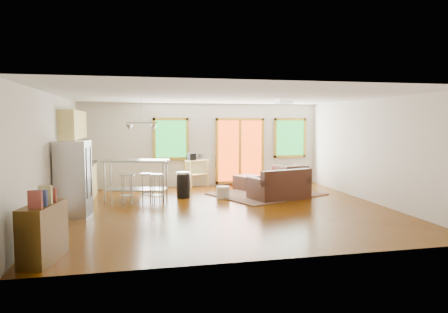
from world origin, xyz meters
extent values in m
cube|color=#3B1B00|center=(0.00, 0.00, -0.01)|extent=(7.50, 7.00, 0.02)
cube|color=silver|center=(0.00, 0.00, 2.61)|extent=(7.50, 7.00, 0.02)
cube|color=beige|center=(0.00, 3.51, 1.30)|extent=(7.50, 0.02, 2.60)
cube|color=beige|center=(-3.76, 0.00, 1.30)|extent=(0.02, 7.00, 2.60)
cube|color=beige|center=(3.76, 0.00, 1.30)|extent=(0.02, 7.00, 2.60)
cube|color=beige|center=(0.00, -3.51, 1.30)|extent=(7.50, 0.02, 2.60)
cube|color=#145E1F|center=(-1.00, 3.46, 1.50)|extent=(0.94, 0.02, 1.14)
cube|color=#A97E20|center=(-1.00, 3.46, 2.11)|extent=(1.10, 0.05, 0.08)
cube|color=#A97E20|center=(-1.00, 3.46, 0.89)|extent=(1.10, 0.05, 0.08)
cube|color=#A97E20|center=(-1.51, 3.46, 1.50)|extent=(0.08, 0.05, 1.30)
cube|color=#A97E20|center=(-0.49, 3.46, 1.50)|extent=(0.08, 0.05, 1.30)
cube|color=#C2390E|center=(1.20, 3.46, 1.10)|extent=(1.44, 0.02, 1.94)
cube|color=#A97E20|center=(1.20, 3.46, 2.11)|extent=(1.60, 0.05, 0.08)
cube|color=#A97E20|center=(1.20, 3.46, 0.09)|extent=(1.60, 0.05, 0.08)
cube|color=#A97E20|center=(0.44, 3.46, 1.10)|extent=(0.08, 0.05, 2.10)
cube|color=#A97E20|center=(1.96, 3.46, 1.10)|extent=(0.08, 0.05, 2.10)
cube|color=#A97E20|center=(1.20, 3.46, 1.10)|extent=(0.08, 0.05, 1.94)
cube|color=#145E1F|center=(2.90, 3.46, 1.50)|extent=(0.94, 0.02, 1.14)
cube|color=#A97E20|center=(2.90, 3.46, 2.11)|extent=(1.10, 0.05, 0.08)
cube|color=#A97E20|center=(2.90, 3.46, 0.89)|extent=(1.10, 0.05, 0.08)
cube|color=#A97E20|center=(2.39, 3.46, 1.50)|extent=(0.08, 0.05, 1.30)
cube|color=#A97E20|center=(3.41, 3.46, 1.50)|extent=(0.08, 0.05, 1.30)
cube|color=#485637|center=(1.50, 1.60, 0.01)|extent=(3.37, 3.05, 0.03)
cube|color=#321912|center=(1.62, 0.95, 0.21)|extent=(1.68, 1.25, 0.42)
cube|color=#321912|center=(1.72, 0.64, 0.61)|extent=(1.50, 0.62, 0.38)
cube|color=#321912|center=(1.00, 0.76, 0.50)|extent=(0.44, 0.87, 0.16)
cube|color=#321912|center=(2.25, 1.14, 0.50)|extent=(0.44, 0.87, 0.16)
cube|color=#321912|center=(1.29, 0.90, 0.48)|extent=(0.75, 0.71, 0.12)
cube|color=#321912|center=(1.92, 1.09, 0.48)|extent=(0.75, 0.71, 0.12)
cube|color=#3B260A|center=(1.98, 1.99, 0.36)|extent=(0.96, 0.60, 0.04)
cube|color=#3B260A|center=(1.58, 1.80, 0.17)|extent=(0.06, 0.06, 0.34)
cube|color=#3B260A|center=(2.37, 1.76, 0.17)|extent=(0.06, 0.06, 0.34)
cube|color=#3B260A|center=(1.60, 2.21, 0.17)|extent=(0.06, 0.06, 0.34)
cube|color=#3B260A|center=(2.39, 2.18, 0.17)|extent=(0.06, 0.06, 0.34)
imported|color=#321912|center=(2.46, 2.33, 0.42)|extent=(0.98, 0.94, 0.83)
cube|color=#321912|center=(1.19, 2.49, 0.21)|extent=(0.84, 0.84, 0.43)
cylinder|color=beige|center=(0.19, 1.32, 0.16)|extent=(0.45, 0.45, 0.32)
imported|color=silver|center=(1.76, 1.67, 0.50)|extent=(0.21, 0.22, 0.20)
sphere|color=red|center=(1.80, 1.69, 0.66)|extent=(0.08, 0.08, 0.08)
sphere|color=red|center=(1.73, 1.65, 0.68)|extent=(0.08, 0.08, 0.08)
sphere|color=red|center=(1.77, 1.72, 0.70)|extent=(0.08, 0.08, 0.08)
imported|color=brown|center=(1.98, 1.91, 0.53)|extent=(0.19, 0.10, 0.26)
cube|color=#D4BE64|center=(-3.45, 1.70, 0.45)|extent=(0.60, 2.20, 0.90)
cube|color=black|center=(-3.45, 1.70, 0.92)|extent=(0.64, 2.24, 0.04)
cube|color=#D4BE64|center=(-3.57, 1.70, 1.95)|extent=(0.36, 2.20, 0.70)
cylinder|color=#B7BABC|center=(-3.45, 1.20, 1.03)|extent=(0.12, 0.12, 0.18)
cube|color=black|center=(-3.45, 2.10, 1.04)|extent=(0.22, 0.18, 0.20)
cube|color=#B7BABC|center=(-3.35, -0.03, 0.81)|extent=(0.71, 0.70, 1.62)
cube|color=gray|center=(-3.04, -0.06, 0.81)|extent=(0.08, 0.59, 1.58)
cylinder|color=gray|center=(-3.04, -0.26, 0.94)|extent=(0.02, 0.02, 1.08)
cylinder|color=gray|center=(-3.00, 0.13, 0.94)|extent=(0.02, 0.02, 1.08)
cube|color=#B7BABC|center=(-2.05, 1.59, 1.02)|extent=(1.76, 1.02, 0.04)
cube|color=gray|center=(-2.05, 1.59, 0.28)|extent=(1.63, 0.91, 0.03)
cylinder|color=gray|center=(-2.84, 1.52, 0.50)|extent=(0.05, 0.05, 1.00)
cylinder|color=gray|center=(-1.38, 1.17, 0.50)|extent=(0.05, 0.05, 1.00)
cylinder|color=gray|center=(-2.72, 2.01, 0.50)|extent=(0.05, 0.05, 1.00)
cylinder|color=gray|center=(-1.27, 1.67, 0.50)|extent=(0.05, 0.05, 1.00)
imported|color=silver|center=(-1.28, 1.32, 1.01)|extent=(0.12, 0.10, 0.12)
cylinder|color=#B7BABC|center=(-2.27, 0.97, 0.74)|extent=(0.42, 0.42, 0.04)
cylinder|color=gray|center=(-2.16, 1.05, 0.36)|extent=(0.03, 0.03, 0.72)
cylinder|color=gray|center=(-2.35, 1.09, 0.36)|extent=(0.03, 0.03, 0.72)
cylinder|color=gray|center=(-2.39, 0.89, 0.36)|extent=(0.03, 0.03, 0.72)
cylinder|color=gray|center=(-2.20, 0.86, 0.36)|extent=(0.03, 0.03, 0.72)
cylinder|color=gray|center=(-2.27, 0.97, 0.23)|extent=(0.38, 0.38, 0.02)
cylinder|color=#B7BABC|center=(-1.81, 1.17, 0.72)|extent=(0.35, 0.35, 0.04)
cylinder|color=gray|center=(-1.71, 1.26, 0.35)|extent=(0.03, 0.03, 0.70)
cylinder|color=gray|center=(-1.90, 1.26, 0.35)|extent=(0.03, 0.03, 0.70)
cylinder|color=gray|center=(-1.90, 1.07, 0.35)|extent=(0.03, 0.03, 0.70)
cylinder|color=gray|center=(-1.71, 1.07, 0.35)|extent=(0.03, 0.03, 0.70)
cylinder|color=gray|center=(-1.81, 1.17, 0.23)|extent=(0.32, 0.32, 0.02)
cylinder|color=#B7BABC|center=(-1.55, 0.92, 0.73)|extent=(0.44, 0.44, 0.04)
cylinder|color=gray|center=(-1.43, 0.98, 0.35)|extent=(0.03, 0.03, 0.71)
cylinder|color=gray|center=(-1.62, 1.04, 0.35)|extent=(0.03, 0.03, 0.71)
cylinder|color=gray|center=(-1.67, 0.85, 0.35)|extent=(0.03, 0.03, 0.71)
cylinder|color=gray|center=(-1.49, 0.80, 0.35)|extent=(0.03, 0.03, 0.71)
cylinder|color=gray|center=(-1.55, 0.92, 0.23)|extent=(0.41, 0.41, 0.02)
cylinder|color=black|center=(-0.82, 1.64, 0.32)|extent=(0.40, 0.40, 0.64)
cylinder|color=#B7BABC|center=(-0.82, 1.64, 0.66)|extent=(0.41, 0.41, 0.05)
cube|color=#D4BE64|center=(-0.23, 3.35, 0.83)|extent=(0.82, 0.69, 0.04)
cube|color=#D4BE64|center=(-0.23, 3.35, 0.40)|extent=(0.77, 0.65, 0.03)
cube|color=#D4BE64|center=(-0.43, 3.07, 0.42)|extent=(0.05, 0.05, 0.84)
cube|color=#D4BE64|center=(0.12, 3.31, 0.42)|extent=(0.05, 0.05, 0.84)
cube|color=#D4BE64|center=(-0.57, 3.39, 0.42)|extent=(0.05, 0.05, 0.84)
cube|color=#D4BE64|center=(-0.02, 3.63, 0.42)|extent=(0.05, 0.05, 0.84)
cube|color=black|center=(-0.39, 3.28, 0.96)|extent=(0.28, 0.27, 0.22)
cylinder|color=#B7BABC|center=(-0.06, 3.42, 0.94)|extent=(0.21, 0.21, 0.18)
cube|color=#3B260A|center=(-3.35, -2.84, 0.42)|extent=(0.55, 0.99, 0.83)
cube|color=brown|center=(-3.36, -3.15, 0.96)|extent=(0.19, 0.09, 0.25)
cube|color=navy|center=(-3.33, -3.00, 0.95)|extent=(0.19, 0.09, 0.23)
cube|color=tan|center=(-3.30, -2.85, 0.97)|extent=(0.19, 0.09, 0.27)
cube|color=brown|center=(-3.27, -2.69, 0.94)|extent=(0.19, 0.09, 0.21)
cube|color=white|center=(1.60, 0.60, 2.53)|extent=(0.35, 0.35, 0.12)
cylinder|color=gray|center=(-1.90, 1.50, 2.30)|extent=(0.02, 0.02, 0.60)
cube|color=gray|center=(-1.90, 1.50, 2.00)|extent=(0.80, 0.04, 0.03)
cone|color=#B7BABC|center=(-2.20, 1.50, 1.88)|extent=(0.18, 0.18, 0.14)
cone|color=#B7BABC|center=(-1.60, 1.50, 1.88)|extent=(0.18, 0.18, 0.14)
camera|label=1|loc=(-1.97, -8.91, 2.00)|focal=32.00mm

